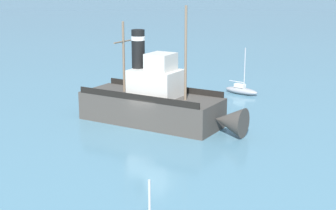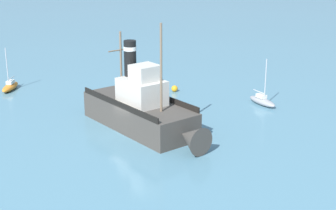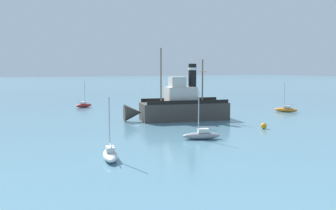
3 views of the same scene
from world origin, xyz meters
TOP-DOWN VIEW (x-y plane):
  - ground_plane at (0.00, 0.00)m, footprint 600.00×600.00m
  - old_tugboat at (-1.46, 0.62)m, footprint 7.14×14.79m
  - sailboat_orange at (-1.90, -19.48)m, footprint 3.80×2.96m
  - sailboat_grey at (-14.46, 5.70)m, footprint 2.49×3.93m
  - mooring_buoy at (-12.73, -4.32)m, footprint 0.71×0.71m

SIDE VIEW (x-z plane):
  - ground_plane at x=0.00m, z-range 0.00..0.00m
  - mooring_buoy at x=-12.73m, z-range 0.00..0.71m
  - sailboat_orange at x=-1.90m, z-range -2.02..2.88m
  - sailboat_grey at x=-14.46m, z-range -2.02..2.88m
  - old_tugboat at x=-1.46m, z-range -3.12..6.78m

